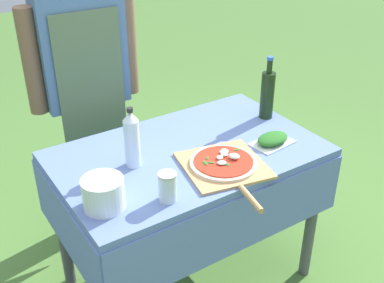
{
  "coord_description": "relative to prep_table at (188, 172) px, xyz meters",
  "views": [
    {
      "loc": [
        -1.0,
        -1.56,
        1.87
      ],
      "look_at": [
        0.02,
        0.0,
        0.81
      ],
      "focal_mm": 45.0,
      "sensor_mm": 36.0,
      "label": 1
    }
  ],
  "objects": [
    {
      "name": "ground_plane",
      "position": [
        0.0,
        0.0,
        -0.65
      ],
      "size": [
        12.0,
        12.0,
        0.0
      ],
      "primitive_type": "plane",
      "color": "#517F38"
    },
    {
      "name": "prep_table",
      "position": [
        0.0,
        0.0,
        0.0
      ],
      "size": [
        1.19,
        0.75,
        0.77
      ],
      "color": "#607AB7",
      "rests_on": "ground"
    },
    {
      "name": "person_cook",
      "position": [
        -0.19,
        0.69,
        0.28
      ],
      "size": [
        0.59,
        0.21,
        1.58
      ],
      "rotation": [
        0.0,
        0.0,
        3.09
      ],
      "color": "#70604C",
      "rests_on": "ground"
    },
    {
      "name": "pizza_on_peel",
      "position": [
        0.05,
        -0.2,
        0.13
      ],
      "size": [
        0.39,
        0.53,
        0.06
      ],
      "rotation": [
        0.0,
        0.0,
        -0.2
      ],
      "color": "tan",
      "rests_on": "prep_table"
    },
    {
      "name": "oil_bottle",
      "position": [
        0.51,
        0.07,
        0.24
      ],
      "size": [
        0.07,
        0.07,
        0.32
      ],
      "color": "black",
      "rests_on": "prep_table"
    },
    {
      "name": "water_bottle",
      "position": [
        -0.26,
        0.03,
        0.24
      ],
      "size": [
        0.07,
        0.07,
        0.27
      ],
      "color": "silver",
      "rests_on": "prep_table"
    },
    {
      "name": "herb_container",
      "position": [
        0.36,
        -0.16,
        0.14
      ],
      "size": [
        0.21,
        0.15,
        0.05
      ],
      "rotation": [
        0.0,
        0.0,
        0.11
      ],
      "color": "silver",
      "rests_on": "prep_table"
    },
    {
      "name": "mixing_tub",
      "position": [
        -0.48,
        -0.18,
        0.18
      ],
      "size": [
        0.16,
        0.16,
        0.12
      ],
      "primitive_type": "cylinder",
      "color": "silver",
      "rests_on": "prep_table"
    },
    {
      "name": "sauce_jar",
      "position": [
        -0.26,
        -0.27,
        0.17
      ],
      "size": [
        0.07,
        0.07,
        0.12
      ],
      "color": "silver",
      "rests_on": "prep_table"
    }
  ]
}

